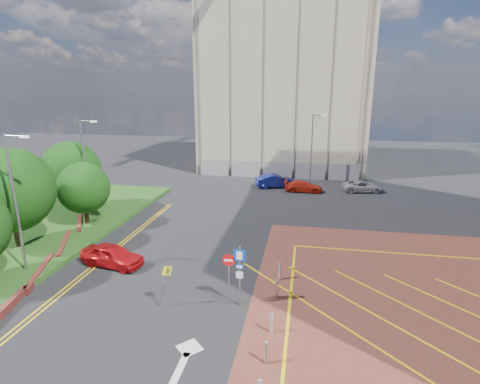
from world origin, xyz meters
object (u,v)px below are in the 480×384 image
(tree_d, at_px, (71,170))
(lamp_left_far, at_px, (85,164))
(tree_c, at_px, (83,188))
(lamp_back, at_px, (312,146))
(car_silver_back, at_px, (362,186))
(sign_cluster, at_px, (235,270))
(car_red_left, at_px, (112,255))
(warning_sign, at_px, (165,281))
(car_blue_back, at_px, (276,181))
(lamp_left_near, at_px, (16,199))
(tree_b, at_px, (10,190))
(car_red_back, at_px, (303,186))

(tree_d, bearing_deg, lamp_left_far, -25.68)
(tree_c, xyz_separation_m, lamp_back, (17.58, 18.00, 1.17))
(tree_d, relative_size, car_silver_back, 1.44)
(sign_cluster, relative_size, car_red_left, 0.80)
(car_silver_back, bearing_deg, tree_c, 114.55)
(warning_sign, distance_m, car_blue_back, 25.37)
(lamp_left_near, bearing_deg, sign_cluster, -4.56)
(tree_b, relative_size, car_silver_back, 1.60)
(tree_d, bearing_deg, car_red_left, -46.87)
(lamp_left_far, height_order, sign_cluster, lamp_left_far)
(car_red_left, xyz_separation_m, car_silver_back, (17.59, 21.08, -0.09))
(tree_d, bearing_deg, warning_sign, -43.69)
(tree_c, xyz_separation_m, car_blue_back, (13.70, 15.34, -2.46))
(tree_d, relative_size, car_red_left, 1.52)
(lamp_left_far, bearing_deg, tree_d, 154.32)
(sign_cluster, bearing_deg, car_silver_back, 69.01)
(car_silver_back, bearing_deg, lamp_back, 53.05)
(lamp_left_near, distance_m, lamp_left_far, 10.20)
(warning_sign, relative_size, car_red_left, 0.56)
(lamp_back, distance_m, warning_sign, 28.87)
(lamp_left_far, distance_m, car_silver_back, 27.59)
(tree_b, xyz_separation_m, car_red_back, (18.80, 18.94, -3.65))
(car_blue_back, distance_m, car_silver_back, 9.34)
(tree_d, height_order, sign_cluster, tree_d)
(lamp_left_near, xyz_separation_m, lamp_left_far, (-2.00, 10.00, 0.00))
(lamp_left_near, distance_m, car_red_back, 27.30)
(lamp_left_near, xyz_separation_m, car_blue_back, (12.62, 23.34, -3.92))
(lamp_back, xyz_separation_m, car_silver_back, (5.45, -2.94, -3.77))
(tree_d, bearing_deg, tree_b, -82.87)
(sign_cluster, bearing_deg, lamp_left_far, 143.18)
(tree_d, height_order, warning_sign, tree_d)
(tree_c, xyz_separation_m, car_silver_back, (23.03, 15.06, -2.61))
(warning_sign, xyz_separation_m, car_red_left, (-4.96, 3.79, -0.75))
(tree_d, height_order, car_red_back, tree_d)
(car_red_back, relative_size, car_silver_back, 0.96)
(car_red_back, bearing_deg, tree_c, 130.23)
(tree_d, height_order, lamp_left_far, lamp_left_far)
(lamp_back, xyz_separation_m, car_red_back, (-0.78, -4.06, -3.77))
(sign_cluster, height_order, car_red_left, sign_cluster)
(lamp_back, bearing_deg, car_blue_back, -145.62)
(lamp_left_near, height_order, lamp_left_far, same)
(tree_d, bearing_deg, lamp_back, 36.09)
(tree_b, relative_size, car_blue_back, 1.51)
(lamp_left_far, xyz_separation_m, sign_cluster, (14.72, -11.02, -2.71))
(lamp_left_far, distance_m, car_red_back, 21.76)
(lamp_back, bearing_deg, lamp_left_near, -122.40)
(sign_cluster, bearing_deg, warning_sign, -166.89)
(tree_b, bearing_deg, car_red_left, -7.78)
(car_red_left, height_order, car_red_back, car_red_left)
(lamp_back, height_order, warning_sign, lamp_back)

